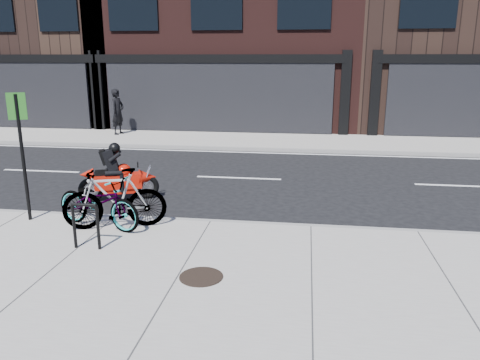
# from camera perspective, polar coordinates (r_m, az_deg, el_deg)

# --- Properties ---
(ground) EXTENTS (120.00, 120.00, 0.00)m
(ground) POSITION_cam_1_polar(r_m,az_deg,el_deg) (11.33, -1.60, -2.28)
(ground) COLOR black
(ground) RESTS_ON ground
(sidewalk_near) EXTENTS (60.00, 6.00, 0.13)m
(sidewalk_near) POSITION_cam_1_polar(r_m,az_deg,el_deg) (6.80, -8.88, -14.06)
(sidewalk_near) COLOR gray
(sidewalk_near) RESTS_ON ground
(sidewalk_far) EXTENTS (60.00, 3.50, 0.13)m
(sidewalk_far) POSITION_cam_1_polar(r_m,az_deg,el_deg) (18.80, 2.35, 4.79)
(sidewalk_far) COLOR gray
(sidewalk_far) RESTS_ON ground
(building_midwest) EXTENTS (10.00, 10.00, 12.00)m
(building_midwest) POSITION_cam_1_polar(r_m,az_deg,el_deg) (28.85, -21.89, 19.11)
(building_midwest) COLOR black
(building_midwest) RESTS_ON ground
(bike_rack) EXTENTS (0.49, 0.06, 0.81)m
(bike_rack) POSITION_cam_1_polar(r_m,az_deg,el_deg) (8.39, -18.30, -4.90)
(bike_rack) COLOR black
(bike_rack) RESTS_ON sidewalk_near
(bicycle_front) EXTENTS (2.04, 1.23, 1.01)m
(bicycle_front) POSITION_cam_1_polar(r_m,az_deg,el_deg) (9.36, -16.90, -2.57)
(bicycle_front) COLOR gray
(bicycle_front) RESTS_ON sidewalk_near
(bicycle_rear) EXTENTS (2.02, 1.12, 1.17)m
(bicycle_rear) POSITION_cam_1_polar(r_m,az_deg,el_deg) (9.20, -15.04, -2.21)
(bicycle_rear) COLOR gray
(bicycle_rear) RESTS_ON sidewalk_near
(motorcycle) EXTENTS (1.80, 0.89, 1.41)m
(motorcycle) POSITION_cam_1_polar(r_m,az_deg,el_deg) (11.44, -14.20, 0.39)
(motorcycle) COLOR black
(motorcycle) RESTS_ON ground
(pedestrian) EXTENTS (0.60, 0.78, 1.89)m
(pedestrian) POSITION_cam_1_polar(r_m,az_deg,el_deg) (20.60, -14.68, 8.05)
(pedestrian) COLOR black
(pedestrian) RESTS_ON sidewalk_far
(manhole_cover) EXTENTS (0.72, 0.72, 0.02)m
(manhole_cover) POSITION_cam_1_polar(r_m,az_deg,el_deg) (7.17, -4.75, -11.66)
(manhole_cover) COLOR black
(manhole_cover) RESTS_ON sidewalk_near
(sign_post) EXTENTS (0.32, 0.16, 2.54)m
(sign_post) POSITION_cam_1_polar(r_m,az_deg,el_deg) (10.07, -25.09, 3.80)
(sign_post) COLOR black
(sign_post) RESTS_ON sidewalk_near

